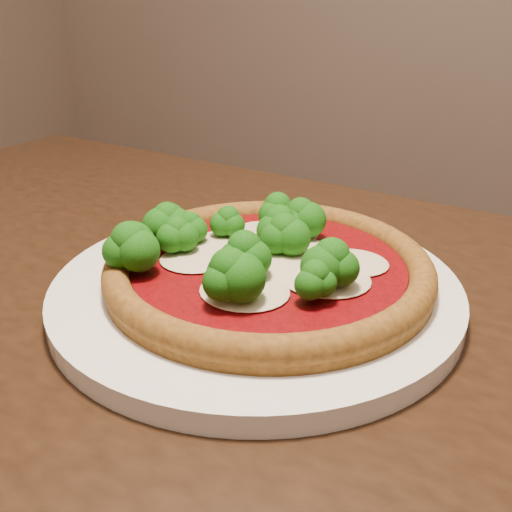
% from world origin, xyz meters
% --- Properties ---
extents(dining_table, '(1.39, 0.89, 0.75)m').
position_xyz_m(dining_table, '(-0.12, 0.17, 0.65)').
color(dining_table, black).
rests_on(dining_table, floor).
extents(plate, '(0.35, 0.35, 0.02)m').
position_xyz_m(plate, '(-0.13, 0.22, 0.76)').
color(plate, white).
rests_on(plate, dining_table).
extents(pizza, '(0.28, 0.28, 0.06)m').
position_xyz_m(pizza, '(-0.13, 0.22, 0.79)').
color(pizza, brown).
rests_on(pizza, plate).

